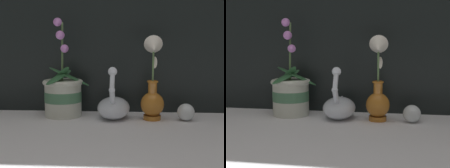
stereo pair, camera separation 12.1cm
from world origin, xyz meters
The scene contains 5 objects.
ground_plane centered at (0.00, 0.00, 0.00)m, with size 2.80×2.80×0.00m, color white.
orchid_potted_plant centered at (-0.23, 0.13, 0.09)m, with size 0.19×0.20×0.39m.
swan_figurine centered at (-0.03, 0.10, 0.05)m, with size 0.13×0.21×0.21m.
blue_vase centered at (0.12, 0.08, 0.12)m, with size 0.09×0.12×0.32m.
glass_sphere centered at (0.25, 0.08, 0.03)m, with size 0.07×0.07×0.07m.
Camera 2 is at (0.16, -1.08, 0.29)m, focal length 50.00 mm.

